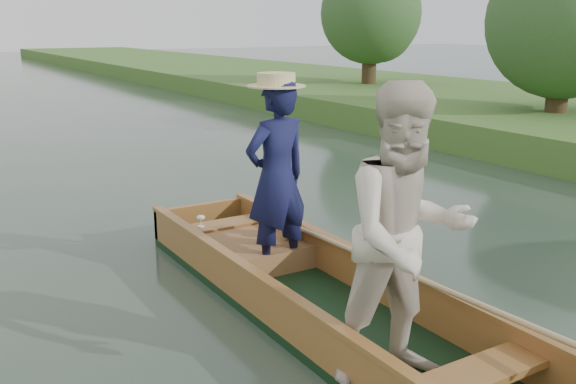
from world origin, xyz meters
TOP-DOWN VIEW (x-y plane):
  - ground at (0.00, 0.00)m, footprint 120.00×120.00m
  - trees_far at (-0.66, 9.66)m, footprint 22.91×12.36m
  - punt at (-0.05, -0.24)m, footprint 1.26×5.00m

SIDE VIEW (x-z plane):
  - ground at x=0.00m, z-range 0.00..0.00m
  - punt at x=-0.05m, z-range -0.27..1.76m
  - trees_far at x=-0.66m, z-range 0.32..4.60m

